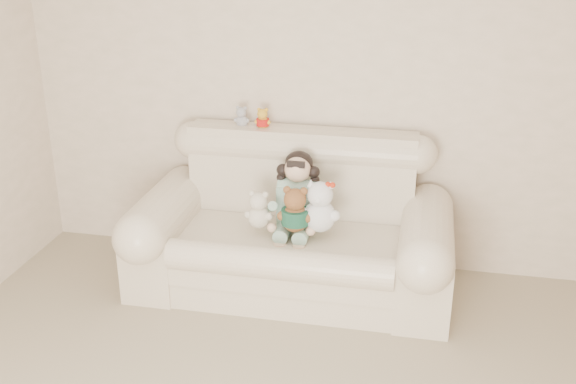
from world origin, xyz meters
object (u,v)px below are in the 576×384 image
(brown_teddy, at_px, (295,205))
(cream_teddy, at_px, (259,206))
(seated_child, at_px, (298,191))
(white_cat, at_px, (320,201))
(sofa, at_px, (291,219))

(brown_teddy, xyz_separation_m, cream_teddy, (-0.24, 0.01, -0.03))
(seated_child, relative_size, white_cat, 1.32)
(sofa, relative_size, white_cat, 5.14)
(white_cat, relative_size, cream_teddy, 1.39)
(seated_child, relative_size, brown_teddy, 1.52)
(sofa, height_order, white_cat, sofa)
(brown_teddy, height_order, cream_teddy, brown_teddy)
(sofa, relative_size, seated_child, 3.88)
(brown_teddy, distance_m, cream_teddy, 0.24)
(seated_child, height_order, white_cat, seated_child)
(seated_child, bearing_deg, sofa, -103.97)
(brown_teddy, distance_m, white_cat, 0.16)
(seated_child, distance_m, cream_teddy, 0.30)
(brown_teddy, relative_size, white_cat, 0.87)
(white_cat, bearing_deg, sofa, 147.85)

